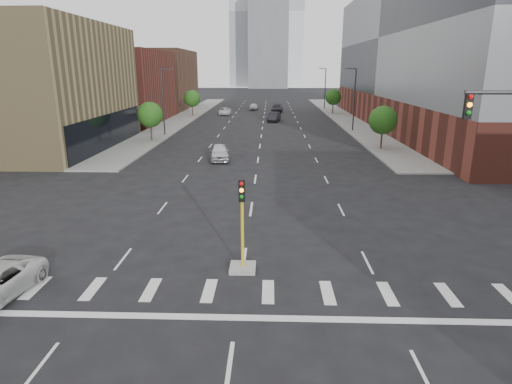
{
  "coord_description": "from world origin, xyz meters",
  "views": [
    {
      "loc": [
        1.22,
        -9.16,
        9.08
      ],
      "look_at": [
        0.47,
        13.46,
        2.5
      ],
      "focal_mm": 30.0,
      "sensor_mm": 36.0,
      "label": 1
    }
  ],
  "objects_px": {
    "car_mid_right": "(274,117)",
    "car_near_left": "(220,152)",
    "median_traffic_signal": "(243,251)",
    "car_deep_right": "(277,108)",
    "car_far_left": "(225,111)",
    "car_distant": "(254,107)"
  },
  "relations": [
    {
      "from": "car_near_left",
      "to": "car_far_left",
      "type": "xyz_separation_m",
      "value": [
        -4.04,
        44.31,
        -0.12
      ]
    },
    {
      "from": "car_far_left",
      "to": "car_deep_right",
      "type": "relative_size",
      "value": 0.88
    },
    {
      "from": "median_traffic_signal",
      "to": "car_mid_right",
      "type": "distance_m",
      "value": 57.94
    },
    {
      "from": "car_deep_right",
      "to": "car_distant",
      "type": "bearing_deg",
      "value": 137.95
    },
    {
      "from": "median_traffic_signal",
      "to": "car_near_left",
      "type": "bearing_deg",
      "value": 99.01
    },
    {
      "from": "median_traffic_signal",
      "to": "car_deep_right",
      "type": "relative_size",
      "value": 0.79
    },
    {
      "from": "car_mid_right",
      "to": "car_near_left",
      "type": "bearing_deg",
      "value": -90.28
    },
    {
      "from": "car_near_left",
      "to": "car_far_left",
      "type": "height_order",
      "value": "car_near_left"
    },
    {
      "from": "car_deep_right",
      "to": "median_traffic_signal",
      "type": "bearing_deg",
      "value": -88.01
    },
    {
      "from": "car_near_left",
      "to": "median_traffic_signal",
      "type": "bearing_deg",
      "value": -88.15
    },
    {
      "from": "car_near_left",
      "to": "car_distant",
      "type": "bearing_deg",
      "value": 81.37
    },
    {
      "from": "car_mid_right",
      "to": "car_deep_right",
      "type": "distance_m",
      "value": 16.24
    },
    {
      "from": "median_traffic_signal",
      "to": "car_near_left",
      "type": "relative_size",
      "value": 0.93
    },
    {
      "from": "car_mid_right",
      "to": "car_distant",
      "type": "relative_size",
      "value": 1.17
    },
    {
      "from": "median_traffic_signal",
      "to": "car_deep_right",
      "type": "bearing_deg",
      "value": 87.98
    },
    {
      "from": "car_near_left",
      "to": "car_mid_right",
      "type": "xyz_separation_m",
      "value": [
        5.82,
        33.1,
        0.01
      ]
    },
    {
      "from": "car_near_left",
      "to": "car_deep_right",
      "type": "relative_size",
      "value": 0.84
    },
    {
      "from": "car_near_left",
      "to": "car_far_left",
      "type": "bearing_deg",
      "value": 88.06
    },
    {
      "from": "car_near_left",
      "to": "car_mid_right",
      "type": "bearing_deg",
      "value": 72.87
    },
    {
      "from": "car_deep_right",
      "to": "car_mid_right",
      "type": "bearing_deg",
      "value": -88.56
    },
    {
      "from": "median_traffic_signal",
      "to": "car_distant",
      "type": "bearing_deg",
      "value": 91.83
    },
    {
      "from": "car_near_left",
      "to": "car_distant",
      "type": "relative_size",
      "value": 1.11
    }
  ]
}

